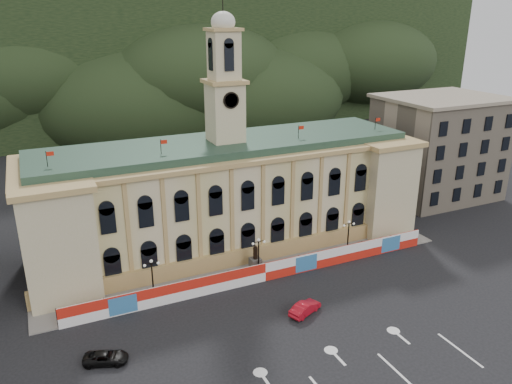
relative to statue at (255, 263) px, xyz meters
name	(u,v)px	position (x,y,z in m)	size (l,w,h in m)	color
ground	(328,347)	(0.00, -18.00, -1.19)	(260.00, 260.00, 0.00)	black
lane_markings	(357,378)	(0.00, -23.00, -1.18)	(26.00, 10.00, 0.02)	white
hill_ridge	(110,59)	(0.03, 103.99, 18.30)	(230.00, 80.00, 64.00)	black
city_hall	(228,193)	(0.00, 9.63, 6.66)	(56.20, 17.60, 37.10)	beige
side_building_right	(438,147)	(43.00, 12.93, 8.14)	(21.00, 17.00, 18.60)	tan
hoarding_fence	(265,272)	(0.06, -2.93, 0.06)	(50.00, 0.44, 2.50)	red
pavement	(256,271)	(0.00, -0.25, -1.11)	(56.00, 5.50, 0.16)	slate
statue	(255,263)	(0.00, 0.00, 0.00)	(1.40, 1.40, 3.72)	#595651
lamp_left	(152,275)	(-14.00, -1.00, 1.89)	(1.96, 0.44, 5.15)	black
lamp_center	(259,253)	(0.00, -1.00, 1.89)	(1.96, 0.44, 5.15)	black
lamp_right	(348,234)	(14.00, -1.00, 1.89)	(1.96, 0.44, 5.15)	black
red_sedan	(305,308)	(0.91, -11.60, -0.47)	(4.58, 3.10, 1.43)	#AD0C1A
black_suv	(106,358)	(-21.19, -10.85, -0.58)	(4.75, 3.36, 1.20)	black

